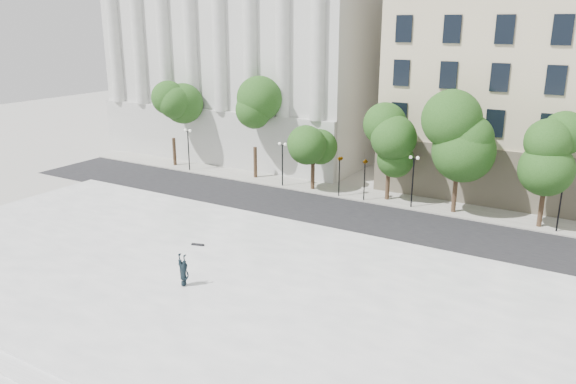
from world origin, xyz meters
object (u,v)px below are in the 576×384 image
Objects in this scene: traffic_light_west at (340,156)px; skateboard at (198,245)px; person_lying at (184,281)px; traffic_light_east at (365,159)px.

skateboard is (-2.81, -15.94, -3.24)m from traffic_light_west.
person_lying is 2.20× the size of skateboard.
traffic_light_west is 16.50m from skateboard.
traffic_light_east is at bearing 55.60° from skateboard.
person_lying is (-1.95, -21.05, -3.05)m from traffic_light_east.
traffic_light_east reaches higher than skateboard.
traffic_light_west is at bearing 180.00° from traffic_light_east.
skateboard is (-3.25, 5.11, -0.22)m from person_lying.
traffic_light_east is 4.88× the size of skateboard.
traffic_light_east is at bearing 0.00° from traffic_light_west.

